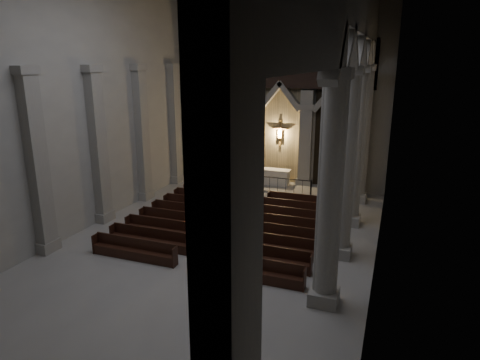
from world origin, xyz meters
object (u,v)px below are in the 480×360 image
Objects in this scene: pews at (230,225)px; worshipper at (259,195)px; candle_stand_right at (318,191)px; altar_rail at (270,182)px; altar at (275,177)px; candle_stand_left at (221,182)px.

worshipper reaches higher than pews.
candle_stand_right is 7.72m from pews.
altar_rail is at bearing -177.45° from candle_stand_right.
altar_rail is 4.94× the size of worshipper.
altar_rail is at bearing 117.25° from worshipper.
pews is 4.42m from worshipper.
altar_rail reaches higher than pews.
altar_rail is 2.50m from worshipper.
altar is at bearing 92.46° from altar_rail.
candle_stand_right is (3.13, 0.14, -0.30)m from altar_rail.
altar is at bearing 90.42° from pews.
altar is 3.91m from worshipper.
candle_stand_right is 4.01m from worshipper.
altar_rail is at bearing 90.00° from pews.
candle_stand_left is 1.14× the size of worshipper.
altar is 1.41m from altar_rail.
candle_stand_right is at bearing -21.62° from altar.
altar_rail is at bearing -87.54° from altar.
altar is 0.38× the size of altar_rail.
pews is (-3.13, -7.05, -0.12)m from candle_stand_right.
candle_stand_left is at bearing -157.89° from altar.
pews is at bearing -63.98° from candle_stand_left.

